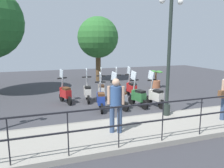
# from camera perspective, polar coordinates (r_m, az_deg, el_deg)

# --- Properties ---
(ground_plane) EXTENTS (28.00, 28.00, 0.00)m
(ground_plane) POSITION_cam_1_polar(r_m,az_deg,el_deg) (10.00, 3.09, -5.10)
(ground_plane) COLOR #38383D
(promenade_walkway) EXTENTS (2.20, 20.00, 0.15)m
(promenade_walkway) POSITION_cam_1_polar(r_m,az_deg,el_deg) (7.31, 12.62, -10.75)
(promenade_walkway) COLOR gray
(promenade_walkway) RESTS_ON ground_plane
(fence_railing) EXTENTS (0.04, 16.03, 1.07)m
(fence_railing) POSITION_cam_1_polar(r_m,az_deg,el_deg) (6.23, 17.99, -6.82)
(fence_railing) COLOR black
(fence_railing) RESTS_ON promenade_walkway
(lamp_post_near) EXTENTS (0.26, 0.90, 4.43)m
(lamp_post_near) POSITION_cam_1_polar(r_m,az_deg,el_deg) (7.84, 14.59, 5.98)
(lamp_post_near) COLOR #232D28
(lamp_post_near) RESTS_ON promenade_walkway
(pedestrian_distant) EXTENTS (0.43, 0.45, 1.59)m
(pedestrian_distant) POSITION_cam_1_polar(r_m,az_deg,el_deg) (6.21, 1.03, -4.58)
(pedestrian_distant) COLOR #384C70
(pedestrian_distant) RESTS_ON promenade_walkway
(tree_distant) EXTENTS (2.90, 2.90, 4.56)m
(tree_distant) POSITION_cam_1_polar(r_m,az_deg,el_deg) (15.81, -3.69, 11.98)
(tree_distant) COLOR brown
(tree_distant) RESTS_ON ground_plane
(potted_palm) EXTENTS (1.06, 0.66, 1.05)m
(potted_palm) POSITION_cam_1_polar(r_m,az_deg,el_deg) (13.69, 11.33, 0.89)
(potted_palm) COLOR #9E5B3D
(potted_palm) RESTS_ON ground_plane
(scooter_near_0) EXTENTS (1.22, 0.49, 1.54)m
(scooter_near_0) POSITION_cam_1_polar(r_m,az_deg,el_deg) (9.57, 11.28, -3.03)
(scooter_near_0) COLOR black
(scooter_near_0) RESTS_ON ground_plane
(scooter_near_1) EXTENTS (1.21, 0.52, 1.54)m
(scooter_near_1) POSITION_cam_1_polar(r_m,az_deg,el_deg) (9.40, 6.83, -3.14)
(scooter_near_1) COLOR black
(scooter_near_1) RESTS_ON ground_plane
(scooter_near_2) EXTENTS (1.20, 0.55, 1.54)m
(scooter_near_2) POSITION_cam_1_polar(r_m,az_deg,el_deg) (9.05, 1.79, -3.61)
(scooter_near_2) COLOR black
(scooter_near_2) RESTS_ON ground_plane
(scooter_near_3) EXTENTS (1.22, 0.49, 1.54)m
(scooter_near_3) POSITION_cam_1_polar(r_m,az_deg,el_deg) (8.87, -2.93, -3.91)
(scooter_near_3) COLOR black
(scooter_near_3) RESTS_ON ground_plane
(scooter_far_0) EXTENTS (1.23, 0.44, 1.54)m
(scooter_far_0) POSITION_cam_1_polar(r_m,az_deg,el_deg) (11.05, 5.07, -1.04)
(scooter_far_0) COLOR black
(scooter_far_0) RESTS_ON ground_plane
(scooter_far_1) EXTENTS (1.22, 0.49, 1.54)m
(scooter_far_1) POSITION_cam_1_polar(r_m,az_deg,el_deg) (10.83, 1.34, -1.24)
(scooter_far_1) COLOR black
(scooter_far_1) RESTS_ON ground_plane
(scooter_far_2) EXTENTS (1.21, 0.52, 1.54)m
(scooter_far_2) POSITION_cam_1_polar(r_m,az_deg,el_deg) (10.56, -2.81, -1.56)
(scooter_far_2) COLOR black
(scooter_far_2) RESTS_ON ground_plane
(scooter_far_3) EXTENTS (1.23, 0.45, 1.54)m
(scooter_far_3) POSITION_cam_1_polar(r_m,az_deg,el_deg) (10.25, -6.43, -1.98)
(scooter_far_3) COLOR black
(scooter_far_3) RESTS_ON ground_plane
(scooter_far_4) EXTENTS (1.20, 0.54, 1.54)m
(scooter_far_4) POSITION_cam_1_polar(r_m,az_deg,el_deg) (10.13, -12.13, -2.30)
(scooter_far_4) COLOR black
(scooter_far_4) RESTS_ON ground_plane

